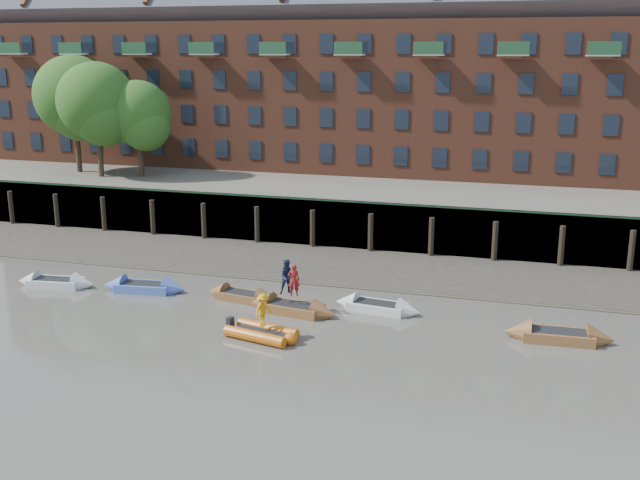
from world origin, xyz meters
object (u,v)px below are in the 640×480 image
at_px(rowboat_2, 242,296).
at_px(rowboat_4, 377,307).
at_px(rowboat_3, 293,308).
at_px(rib_tender, 264,333).
at_px(rowboat_1, 144,287).
at_px(rowboat_0, 56,283).
at_px(person_rower_a, 294,280).
at_px(person_rib_crew, 263,310).
at_px(person_rower_b, 288,277).
at_px(rowboat_6, 558,336).

xyz_separation_m(rowboat_2, rowboat_4, (7.33, 0.32, 0.02)).
xyz_separation_m(rowboat_3, rib_tender, (-0.18, -3.67, 0.02)).
xyz_separation_m(rowboat_1, rib_tender, (8.84, -4.62, 0.02)).
height_order(rowboat_0, person_rower_a, person_rower_a).
height_order(rowboat_0, rowboat_3, rowboat_3).
bearing_deg(rowboat_0, rowboat_2, -2.81).
bearing_deg(rib_tender, person_rower_a, 98.87).
bearing_deg(rowboat_3, person_rib_crew, -84.92).
bearing_deg(rowboat_0, rib_tender, -22.96).
bearing_deg(rowboat_4, rowboat_1, -170.39).
bearing_deg(rowboat_0, rowboat_4, -3.56).
bearing_deg(rowboat_3, person_rower_b, 160.53).
relative_size(rowboat_2, person_rower_a, 2.67).
bearing_deg(rowboat_6, person_rib_crew, -167.79).
relative_size(rowboat_1, rowboat_4, 1.03).
xyz_separation_m(rowboat_4, rib_tender, (-4.27, -5.14, 0.03)).
height_order(rowboat_1, rib_tender, rowboat_1).
xyz_separation_m(rowboat_0, rowboat_1, (5.24, 0.66, 0.01)).
relative_size(rowboat_0, rowboat_6, 0.94).
distance_m(rowboat_3, person_rower_b, 1.64).
xyz_separation_m(person_rower_a, person_rower_b, (-0.39, 0.19, 0.07)).
height_order(rowboat_3, person_rower_b, person_rower_b).
bearing_deg(rowboat_3, person_rower_a, -10.79).
height_order(rowboat_6, person_rower_a, person_rower_a).
bearing_deg(person_rower_b, person_rib_crew, -116.04).
distance_m(rowboat_0, rib_tender, 14.62).
relative_size(rowboat_0, person_rower_b, 2.60).
distance_m(rowboat_3, rib_tender, 3.68).
bearing_deg(person_rower_a, rowboat_1, -25.98).
bearing_deg(rowboat_0, person_rower_a, -8.52).
relative_size(rowboat_4, rib_tender, 1.30).
bearing_deg(rowboat_1, person_rower_b, -11.85).
height_order(person_rower_a, person_rower_b, person_rower_b).
xyz_separation_m(rowboat_1, person_rib_crew, (8.77, -4.51, 1.11)).
bearing_deg(person_rib_crew, rib_tender, -130.12).
distance_m(rowboat_1, person_rower_b, 8.89).
bearing_deg(rib_tender, rowboat_2, 135.46).
bearing_deg(person_rib_crew, person_rower_b, 20.92).
distance_m(rowboat_6, person_rower_b, 13.36).
bearing_deg(rowboat_6, rowboat_1, 174.76).
distance_m(rib_tender, person_rower_b, 4.15).
height_order(rowboat_0, rowboat_2, rowboat_0).
height_order(rowboat_2, rib_tender, rowboat_2).
relative_size(rowboat_4, person_rower_a, 2.84).
height_order(rowboat_4, person_rower_a, person_rower_a).
height_order(rowboat_4, rib_tender, rowboat_4).
distance_m(rowboat_2, rowboat_4, 7.34).
height_order(rowboat_6, rib_tender, rowboat_6).
relative_size(rowboat_0, person_rower_a, 2.84).
relative_size(rowboat_1, person_rower_a, 2.94).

